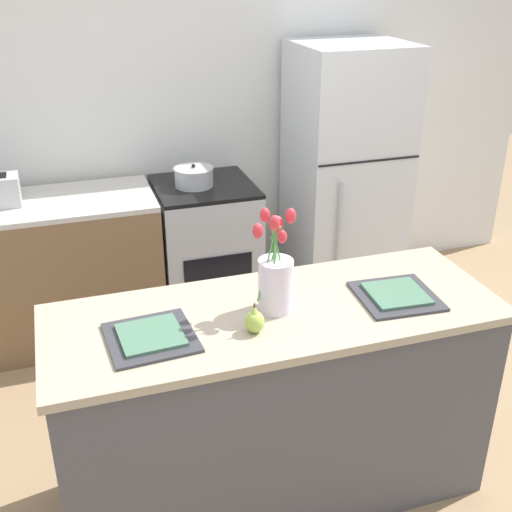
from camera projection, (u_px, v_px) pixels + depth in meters
The scene contains 11 objects.
ground_plane at pixel (273, 486), 2.91m from camera, with size 10.00×10.00×0.00m, color #997A56.
back_wall at pixel (171, 98), 4.04m from camera, with size 5.20×0.08×2.70m.
kitchen_island at pixel (274, 404), 2.71m from camera, with size 1.80×0.66×0.93m.
back_counter at pixel (16, 277), 3.79m from camera, with size 1.68×0.60×0.90m.
stove_range at pixel (206, 251), 4.11m from camera, with size 0.60×0.61×0.90m.
refrigerator at pixel (345, 177), 4.20m from camera, with size 0.68×0.67×1.70m.
flower_vase at pixel (274, 278), 2.45m from camera, with size 0.18×0.15×0.42m.
pear_figurine at pixel (255, 321), 2.35m from camera, with size 0.07×0.07×0.12m.
plate_setting_left at pixel (151, 337), 2.32m from camera, with size 0.33×0.33×0.02m.
plate_setting_right at pixel (396, 295), 2.59m from camera, with size 0.33×0.33×0.02m.
cooking_pot at pixel (194, 177), 3.87m from camera, with size 0.24×0.24×0.14m.
Camera 1 is at (-0.74, -2.04, 2.21)m, focal length 45.00 mm.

